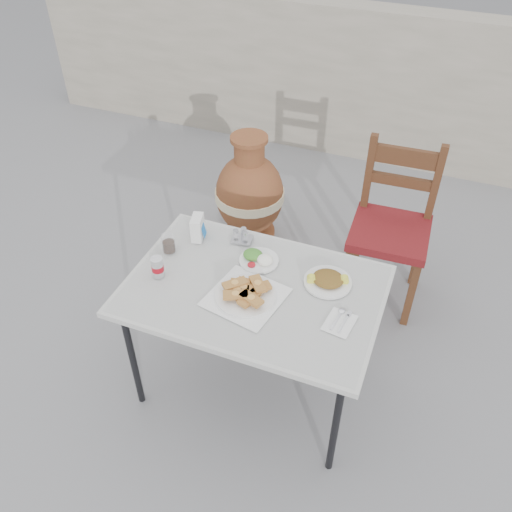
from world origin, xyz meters
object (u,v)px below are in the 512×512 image
at_px(soda_can, 158,267).
at_px(condiment_caddy, 242,237).
at_px(cola_glass, 169,244).
at_px(terracotta_urn, 250,195).
at_px(salad_rice_plate, 258,258).
at_px(napkin_holder, 198,228).
at_px(chair, 391,226).
at_px(cafe_table, 254,295).
at_px(pide_plate, 246,292).
at_px(salad_chopped_plate, 328,280).

distance_m(soda_can, condiment_caddy, 0.46).
xyz_separation_m(cola_glass, terracotta_urn, (-0.00, 1.03, -0.37)).
distance_m(salad_rice_plate, napkin_holder, 0.35).
relative_size(cola_glass, chair, 0.09).
bearing_deg(chair, condiment_caddy, -137.54).
height_order(cafe_table, pide_plate, pide_plate).
xyz_separation_m(napkin_holder, chair, (0.86, 0.71, -0.25)).
relative_size(salad_rice_plate, napkin_holder, 1.54).
relative_size(cafe_table, napkin_holder, 9.33).
height_order(salad_rice_plate, cola_glass, cola_glass).
bearing_deg(terracotta_urn, salad_chopped_plate, -51.25).
xyz_separation_m(pide_plate, salad_chopped_plate, (0.31, 0.22, -0.01)).
bearing_deg(cola_glass, terracotta_urn, 90.08).
relative_size(cafe_table, salad_chopped_plate, 5.22).
bearing_deg(soda_can, salad_chopped_plate, 17.80).
bearing_deg(cola_glass, napkin_holder, 59.82).
bearing_deg(salad_chopped_plate, pide_plate, -144.68).
bearing_deg(cola_glass, soda_can, -77.34).
xyz_separation_m(salad_chopped_plate, chair, (0.17, 0.79, -0.21)).
height_order(pide_plate, soda_can, soda_can).
distance_m(cafe_table, napkin_holder, 0.47).
bearing_deg(cafe_table, terracotta_urn, 113.06).
bearing_deg(chair, salad_chopped_plate, -104.77).
bearing_deg(salad_chopped_plate, terracotta_urn, 128.75).
bearing_deg(salad_rice_plate, napkin_holder, 170.63).
bearing_deg(cafe_table, soda_can, -169.07).
distance_m(pide_plate, condiment_caddy, 0.40).
bearing_deg(terracotta_urn, napkin_holder, -84.47).
height_order(cafe_table, chair, chair).
relative_size(salad_chopped_plate, cola_glass, 2.38).
bearing_deg(condiment_caddy, chair, 45.09).
xyz_separation_m(salad_chopped_plate, napkin_holder, (-0.69, 0.08, 0.04)).
relative_size(salad_rice_plate, condiment_caddy, 1.74).
bearing_deg(salad_rice_plate, salad_chopped_plate, -4.22).
bearing_deg(terracotta_urn, pide_plate, -68.56).
xyz_separation_m(cafe_table, cola_glass, (-0.48, 0.09, 0.09)).
relative_size(cafe_table, pide_plate, 3.20).
bearing_deg(salad_chopped_plate, cafe_table, -153.10).
bearing_deg(salad_chopped_plate, salad_rice_plate, 175.78).
bearing_deg(soda_can, terracotta_urn, 91.93).
xyz_separation_m(pide_plate, terracotta_urn, (-0.47, 1.19, -0.35)).
xyz_separation_m(soda_can, terracotta_urn, (-0.04, 1.20, -0.38)).
bearing_deg(pide_plate, soda_can, -177.79).
bearing_deg(soda_can, pide_plate, 2.21).
xyz_separation_m(salad_chopped_plate, condiment_caddy, (-0.48, 0.14, 0.01)).
xyz_separation_m(cola_glass, chair, (0.95, 0.85, -0.23)).
xyz_separation_m(cola_glass, napkin_holder, (0.08, 0.14, 0.02)).
bearing_deg(terracotta_urn, soda_can, -88.07).
height_order(salad_rice_plate, terracotta_urn, terracotta_urn).
height_order(chair, terracotta_urn, chair).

